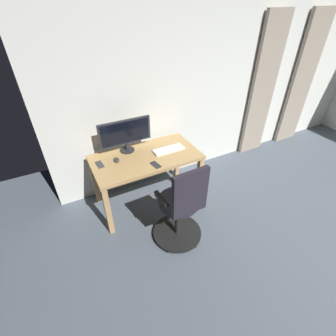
{
  "coord_description": "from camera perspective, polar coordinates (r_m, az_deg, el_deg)",
  "views": [
    {
      "loc": [
        2.52,
        -0.22,
        2.31
      ],
      "look_at": [
        1.64,
        -1.91,
        0.93
      ],
      "focal_mm": 25.79,
      "sensor_mm": 36.0,
      "label": 1
    }
  ],
  "objects": [
    {
      "name": "back_room_partition",
      "position": [
        3.89,
        15.11,
        19.4
      ],
      "size": [
        5.44,
        0.1,
        2.55
      ],
      "primitive_type": "cube",
      "color": "silver",
      "rests_on": "ground"
    },
    {
      "name": "curtain_left_panel",
      "position": [
        4.92,
        29.01,
        17.33
      ],
      "size": [
        0.48,
        0.06,
        2.16
      ],
      "primitive_type": "cube",
      "color": "gray",
      "rests_on": "ground"
    },
    {
      "name": "curtain_right_panel",
      "position": [
        4.24,
        21.43,
        16.79
      ],
      "size": [
        0.46,
        0.06,
        2.16
      ],
      "primitive_type": "cube",
      "color": "gray",
      "rests_on": "ground"
    },
    {
      "name": "desk",
      "position": [
        2.98,
        -5.2,
        1.26
      ],
      "size": [
        1.29,
        0.68,
        0.72
      ],
      "color": "tan",
      "rests_on": "ground"
    },
    {
      "name": "office_chair",
      "position": [
        2.55,
        3.19,
        -9.54
      ],
      "size": [
        0.56,
        0.56,
        1.06
      ],
      "rotation": [
        0.0,
        0.0,
        3.17
      ],
      "color": "black",
      "rests_on": "ground"
    },
    {
      "name": "computer_monitor",
      "position": [
        2.94,
        -10.08,
        8.08
      ],
      "size": [
        0.64,
        0.18,
        0.41
      ],
      "color": "#232328",
      "rests_on": "desk"
    },
    {
      "name": "computer_keyboard",
      "position": [
        3.01,
        0.14,
        4.38
      ],
      "size": [
        0.39,
        0.14,
        0.02
      ],
      "primitive_type": "cube",
      "color": "white",
      "rests_on": "desk"
    },
    {
      "name": "computer_mouse",
      "position": [
        2.87,
        -12.05,
        1.87
      ],
      "size": [
        0.06,
        0.1,
        0.04
      ],
      "primitive_type": "ellipsoid",
      "color": "#333338",
      "rests_on": "desk"
    },
    {
      "name": "cell_phone_by_monitor",
      "position": [
        2.75,
        -2.95,
        0.77
      ],
      "size": [
        0.09,
        0.15,
        0.01
      ],
      "primitive_type": "cube",
      "rotation": [
        0.0,
        0.0,
        0.16
      ],
      "color": "#232328",
      "rests_on": "desk"
    },
    {
      "name": "cell_phone_face_up",
      "position": [
        2.86,
        -15.84,
        0.8
      ],
      "size": [
        0.08,
        0.15,
        0.01
      ],
      "primitive_type": "cube",
      "rotation": [
        0.0,
        0.0,
        0.07
      ],
      "color": "#333338",
      "rests_on": "desk"
    }
  ]
}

